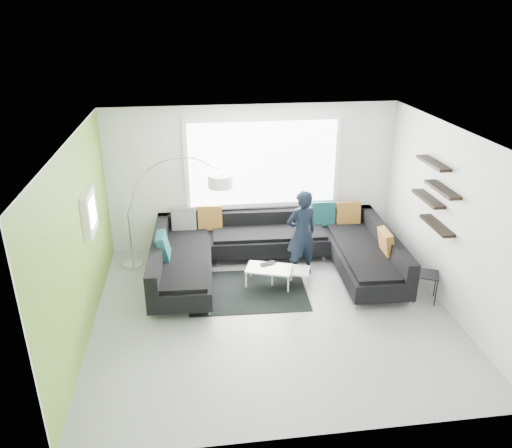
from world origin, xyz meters
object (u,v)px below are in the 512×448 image
Objects in this scene: coffee_table at (280,275)px; laptop at (269,265)px; sectional_sofa at (274,255)px; arc_lamp at (127,214)px; side_table at (425,287)px; person at (301,233)px.

laptop reaches higher than coffee_table.
sectional_sofa is 2.71m from arc_lamp.
laptop is (-0.12, -0.22, -0.06)m from sectional_sofa.
arc_lamp reaches higher than side_table.
arc_lamp is 2.68m from laptop.
person reaches higher than sectional_sofa.
sectional_sofa is 8.87× the size of side_table.
laptop is at bearing 5.80° from person.
coffee_table is at bearing 160.04° from side_table.
sectional_sofa is at bearing 118.03° from coffee_table.
laptop is (-2.42, 0.91, 0.09)m from side_table.
side_table is at bearing -13.31° from arc_lamp.
sectional_sofa is at bearing -8.13° from arc_lamp.
side_table is (2.25, -0.82, 0.08)m from coffee_table.
coffee_table is 0.26m from laptop.
arc_lamp is 4.25× the size of side_table.
sectional_sofa is 2.57m from side_table.
side_table is at bearing -23.99° from sectional_sofa.
sectional_sofa is at bearing 39.38° from laptop.
sectional_sofa is 0.40m from coffee_table.
coffee_table is (0.05, -0.32, -0.24)m from sectional_sofa.
side_table is (4.84, -1.85, -0.79)m from arc_lamp.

